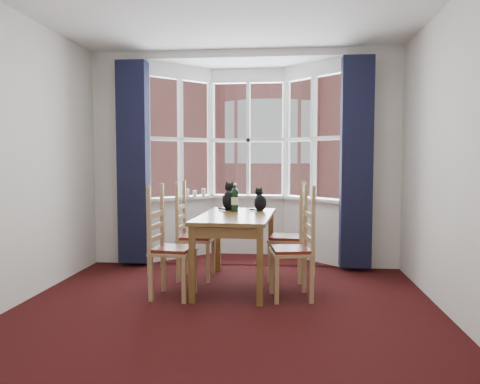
# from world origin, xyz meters

# --- Properties ---
(floor) EXTENTS (4.50, 4.50, 0.00)m
(floor) POSITION_xyz_m (0.00, 0.00, 0.00)
(floor) COLOR black
(floor) RESTS_ON ground
(wall_right) EXTENTS (0.00, 4.50, 4.50)m
(wall_right) POSITION_xyz_m (2.00, 0.00, 1.40)
(wall_right) COLOR silver
(wall_right) RESTS_ON floor
(wall_near) EXTENTS (4.00, 0.00, 4.00)m
(wall_near) POSITION_xyz_m (0.00, -2.25, 1.40)
(wall_near) COLOR silver
(wall_near) RESTS_ON floor
(wall_back_pier_left) EXTENTS (0.70, 0.12, 2.80)m
(wall_back_pier_left) POSITION_xyz_m (-1.65, 2.25, 1.40)
(wall_back_pier_left) COLOR silver
(wall_back_pier_left) RESTS_ON floor
(wall_back_pier_right) EXTENTS (0.70, 0.12, 2.80)m
(wall_back_pier_right) POSITION_xyz_m (1.65, 2.25, 1.40)
(wall_back_pier_right) COLOR silver
(wall_back_pier_right) RESTS_ON floor
(bay_window) EXTENTS (2.76, 0.94, 2.80)m
(bay_window) POSITION_xyz_m (0.00, 2.75, 1.40)
(bay_window) COLOR white
(bay_window) RESTS_ON floor
(curtain_left) EXTENTS (0.38, 0.22, 2.60)m
(curtain_left) POSITION_xyz_m (-1.42, 2.07, 1.35)
(curtain_left) COLOR #171934
(curtain_left) RESTS_ON floor
(curtain_right) EXTENTS (0.38, 0.22, 2.60)m
(curtain_right) POSITION_xyz_m (1.42, 2.07, 1.35)
(curtain_right) COLOR #171934
(curtain_right) RESTS_ON floor
(dining_table) EXTENTS (0.82, 1.45, 0.79)m
(dining_table) POSITION_xyz_m (0.01, 1.20, 0.69)
(dining_table) COLOR brown
(dining_table) RESTS_ON floor
(chair_left_near) EXTENTS (0.44, 0.46, 0.92)m
(chair_left_near) POSITION_xyz_m (-0.66, 0.73, 0.47)
(chair_left_near) COLOR #A3804F
(chair_left_near) RESTS_ON floor
(chair_left_far) EXTENTS (0.40, 0.42, 0.92)m
(chair_left_far) POSITION_xyz_m (-0.57, 1.47, 0.47)
(chair_left_far) COLOR #A3804F
(chair_left_far) RESTS_ON floor
(chair_right_near) EXTENTS (0.46, 0.48, 0.92)m
(chair_right_near) POSITION_xyz_m (0.70, 0.81, 0.47)
(chair_right_near) COLOR #A3804F
(chair_right_near) RESTS_ON floor
(chair_right_far) EXTENTS (0.45, 0.46, 0.92)m
(chair_right_far) POSITION_xyz_m (0.66, 1.54, 0.47)
(chair_right_far) COLOR #A3804F
(chair_right_far) RESTS_ON floor
(cat_left) EXTENTS (0.22, 0.28, 0.35)m
(cat_left) POSITION_xyz_m (-0.11, 1.67, 0.93)
(cat_left) COLOR black
(cat_left) RESTS_ON dining_table
(cat_right) EXTENTS (0.20, 0.24, 0.29)m
(cat_right) POSITION_xyz_m (0.25, 1.61, 0.90)
(cat_right) COLOR black
(cat_right) RESTS_ON dining_table
(wine_bottle) EXTENTS (0.08, 0.08, 0.32)m
(wine_bottle) POSITION_xyz_m (-0.04, 1.51, 0.93)
(wine_bottle) COLOR black
(wine_bottle) RESTS_ON dining_table
(candle_tall) EXTENTS (0.06, 0.06, 0.11)m
(candle_tall) POSITION_xyz_m (-0.83, 2.60, 0.92)
(candle_tall) COLOR white
(candle_tall) RESTS_ON bay_window
(candle_short) EXTENTS (0.06, 0.06, 0.09)m
(candle_short) POSITION_xyz_m (-0.73, 2.63, 0.91)
(candle_short) COLOR white
(candle_short) RESTS_ON bay_window
(candle_extra) EXTENTS (0.05, 0.05, 0.11)m
(candle_extra) POSITION_xyz_m (-0.60, 2.65, 0.93)
(candle_extra) COLOR white
(candle_extra) RESTS_ON bay_window
(street) EXTENTS (80.00, 80.00, 0.00)m
(street) POSITION_xyz_m (0.00, 32.25, -6.00)
(street) COLOR #333335
(street) RESTS_ON ground
(tenement_building) EXTENTS (18.40, 7.80, 15.20)m
(tenement_building) POSITION_xyz_m (0.00, 14.01, 1.60)
(tenement_building) COLOR #AB6058
(tenement_building) RESTS_ON street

